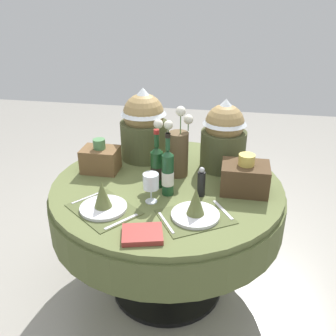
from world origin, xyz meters
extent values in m
plane|color=#9E998E|center=(0.00, 0.00, 0.00)|extent=(8.00, 8.00, 0.00)
cylinder|color=#5B6638|center=(0.00, 0.00, 0.75)|extent=(1.33, 1.33, 0.04)
cylinder|color=#545D33|center=(0.00, 0.00, 0.63)|extent=(1.36, 1.36, 0.21)
cylinder|color=black|center=(0.00, 0.00, 0.38)|extent=(0.12, 0.12, 0.70)
cylinder|color=black|center=(0.00, 0.00, 0.01)|extent=(0.71, 0.71, 0.03)
cube|color=#4E562F|center=(-0.27, -0.34, 0.78)|extent=(0.43, 0.41, 0.00)
cylinder|color=white|center=(-0.27, -0.34, 0.79)|extent=(0.24, 0.24, 0.02)
cone|color=#606B38|center=(-0.27, -0.34, 0.86)|extent=(0.09, 0.09, 0.14)
cube|color=silver|center=(-0.39, -0.25, 0.78)|extent=(0.13, 0.16, 0.00)
cube|color=silver|center=(-0.14, -0.44, 0.78)|extent=(0.13, 0.16, 0.00)
cube|color=#4E562F|center=(0.20, -0.33, 0.78)|extent=(0.43, 0.40, 0.00)
cylinder|color=white|center=(0.20, -0.33, 0.79)|extent=(0.24, 0.24, 0.02)
cone|color=#606B38|center=(0.20, -0.33, 0.86)|extent=(0.09, 0.09, 0.14)
cube|color=silver|center=(0.07, -0.41, 0.78)|extent=(0.11, 0.17, 0.00)
cube|color=silver|center=(0.33, -0.24, 0.78)|extent=(0.11, 0.17, 0.00)
cylinder|color=brown|center=(0.05, 0.12, 0.91)|extent=(0.12, 0.12, 0.27)
sphere|color=silver|center=(-0.01, 0.10, 1.09)|extent=(0.05, 0.05, 0.05)
cylinder|color=#4C7038|center=(-0.01, 0.10, 1.06)|extent=(0.01, 0.01, 0.03)
sphere|color=silver|center=(0.10, 0.16, 1.11)|extent=(0.06, 0.06, 0.06)
cylinder|color=#4C7038|center=(0.10, 0.16, 1.07)|extent=(0.01, 0.01, 0.05)
sphere|color=silver|center=(0.06, 0.10, 1.18)|extent=(0.06, 0.06, 0.06)
cylinder|color=#4C7038|center=(0.06, 0.10, 1.10)|extent=(0.01, 0.01, 0.12)
sphere|color=silver|center=(-0.07, 0.09, 1.10)|extent=(0.05, 0.05, 0.05)
cylinder|color=#4C7038|center=(-0.07, 0.09, 1.06)|extent=(0.01, 0.01, 0.04)
cylinder|color=#143819|center=(-0.05, -0.05, 0.88)|extent=(0.07, 0.07, 0.21)
cylinder|color=black|center=(-0.05, -0.05, 0.86)|extent=(0.07, 0.07, 0.07)
cone|color=#143819|center=(-0.05, -0.05, 1.00)|extent=(0.07, 0.07, 0.03)
cylinder|color=#143819|center=(-0.05, -0.05, 1.07)|extent=(0.03, 0.03, 0.10)
cylinder|color=maroon|center=(-0.05, -0.05, 1.10)|extent=(0.03, 0.03, 0.02)
cylinder|color=#194223|center=(0.03, -0.12, 0.89)|extent=(0.06, 0.06, 0.23)
cylinder|color=silver|center=(0.03, -0.12, 0.87)|extent=(0.07, 0.07, 0.08)
cone|color=#194223|center=(0.03, -0.12, 1.02)|extent=(0.06, 0.06, 0.03)
cylinder|color=#194223|center=(0.03, -0.12, 1.08)|extent=(0.02, 0.02, 0.09)
cylinder|color=black|center=(0.03, -0.12, 1.12)|extent=(0.03, 0.03, 0.02)
cylinder|color=silver|center=(-0.04, -0.22, 0.78)|extent=(0.06, 0.06, 0.00)
cylinder|color=silver|center=(-0.04, -0.22, 0.82)|extent=(0.01, 0.01, 0.08)
cylinder|color=silver|center=(-0.04, -0.22, 0.90)|extent=(0.08, 0.08, 0.08)
cylinder|color=black|center=(0.21, -0.11, 0.84)|extent=(0.04, 0.04, 0.14)
sphere|color=#B7B7BC|center=(0.21, -0.11, 0.93)|extent=(0.03, 0.03, 0.03)
cube|color=#99332D|center=(-0.02, -0.53, 0.79)|extent=(0.22, 0.19, 0.03)
cylinder|color=#474C2D|center=(-0.21, 0.34, 0.90)|extent=(0.31, 0.31, 0.24)
sphere|color=#9E7F4C|center=(-0.21, 0.34, 1.07)|extent=(0.26, 0.26, 0.26)
cone|color=silver|center=(-0.21, 0.34, 1.16)|extent=(0.29, 0.29, 0.17)
cylinder|color=#474C2D|center=(0.30, 0.27, 0.89)|extent=(0.28, 0.28, 0.24)
sphere|color=#9E7F4C|center=(0.30, 0.27, 1.06)|extent=(0.24, 0.24, 0.24)
cone|color=silver|center=(0.30, 0.27, 1.14)|extent=(0.26, 0.26, 0.15)
cube|color=brown|center=(-0.43, 0.09, 0.85)|extent=(0.22, 0.16, 0.15)
cylinder|color=#4C7F4C|center=(-0.43, 0.09, 0.95)|extent=(0.07, 0.07, 0.06)
cube|color=#47331E|center=(0.44, -0.02, 0.85)|extent=(0.26, 0.20, 0.16)
cylinder|color=gold|center=(0.44, -0.02, 0.96)|extent=(0.09, 0.09, 0.06)
camera|label=1|loc=(0.34, -1.88, 1.80)|focal=39.97mm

